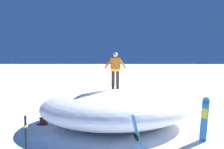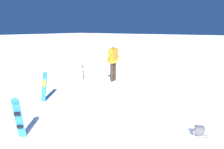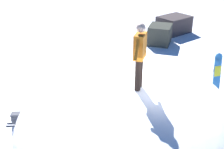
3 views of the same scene
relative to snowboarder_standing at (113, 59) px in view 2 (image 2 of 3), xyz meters
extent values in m
plane|color=white|center=(0.65, -0.09, -2.54)|extent=(240.00, 240.00, 0.00)
ellipsoid|color=white|center=(0.08, 0.26, -1.72)|extent=(7.84, 6.91, 1.63)
cylinder|color=black|center=(-0.10, -0.01, -0.52)|extent=(0.14, 0.14, 0.78)
cylinder|color=black|center=(0.10, 0.01, -0.52)|extent=(0.14, 0.14, 0.78)
cube|color=orange|center=(0.00, 0.00, 0.16)|extent=(0.44, 0.25, 0.58)
sphere|color=beige|center=(0.00, 0.00, 0.58)|extent=(0.21, 0.21, 0.21)
cylinder|color=orange|center=(-0.30, -0.02, 0.21)|extent=(0.38, 0.11, 0.48)
cylinder|color=orange|center=(0.30, 0.02, 0.21)|extent=(0.38, 0.11, 0.48)
cube|color=#2672BF|center=(3.19, -1.72, -1.82)|extent=(0.30, 0.32, 1.44)
cylinder|color=#2672BF|center=(3.26, -1.67, -1.10)|extent=(0.20, 0.24, 0.27)
cube|color=yellow|center=(3.20, -1.71, -1.56)|extent=(0.17, 0.21, 0.35)
cube|color=black|center=(3.25, -1.68, -1.56)|extent=(0.18, 0.20, 0.12)
cube|color=black|center=(3.20, -1.71, -2.08)|extent=(0.18, 0.20, 0.12)
cube|color=#2672BF|center=(0.61, -4.03, -1.82)|extent=(0.40, 0.35, 1.43)
cylinder|color=#2672BF|center=(0.45, -4.06, -1.11)|extent=(0.14, 0.29, 0.28)
cube|color=yellow|center=(0.60, -4.03, -1.57)|extent=(0.13, 0.25, 0.34)
cube|color=black|center=(0.51, -4.05, -1.57)|extent=(0.13, 0.21, 0.12)
cube|color=black|center=(0.63, -4.02, -2.08)|extent=(0.13, 0.21, 0.12)
ellipsoid|color=maroon|center=(-3.21, -0.03, -2.37)|extent=(0.42, 0.32, 0.33)
ellipsoid|color=maroon|center=(-3.05, -0.07, -2.42)|extent=(0.15, 0.20, 0.16)
cube|color=maroon|center=(-3.21, -0.03, -2.23)|extent=(0.35, 0.27, 0.06)
cylinder|color=maroon|center=(-3.39, 0.09, -2.52)|extent=(0.26, 0.10, 0.04)
cylinder|color=maroon|center=(-3.42, -0.04, -2.52)|extent=(0.26, 0.10, 0.04)
ellipsoid|color=#4C4C51|center=(-0.51, 3.38, -2.34)|extent=(0.38, 0.44, 0.39)
ellipsoid|color=slate|center=(-0.44, 3.22, -2.40)|extent=(0.21, 0.17, 0.19)
cube|color=#4C4C51|center=(-0.51, 3.38, -2.17)|extent=(0.32, 0.37, 0.06)
cylinder|color=#4C4C51|center=(-0.54, 3.59, -2.52)|extent=(0.14, 0.26, 0.04)
cylinder|color=#4C4C51|center=(-0.66, 3.54, -2.52)|extent=(0.14, 0.26, 0.04)
cylinder|color=black|center=(-2.29, -3.97, -1.79)|extent=(0.06, 0.06, 1.49)
cylinder|color=yellow|center=(-2.29, -3.97, -1.31)|extent=(0.10, 0.10, 0.06)
camera|label=1|loc=(-0.01, -9.16, 0.38)|focal=33.66mm
camera|label=2|loc=(5.89, 4.06, 1.20)|focal=28.57mm
camera|label=3|loc=(-5.95, -1.70, 2.43)|focal=46.75mm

